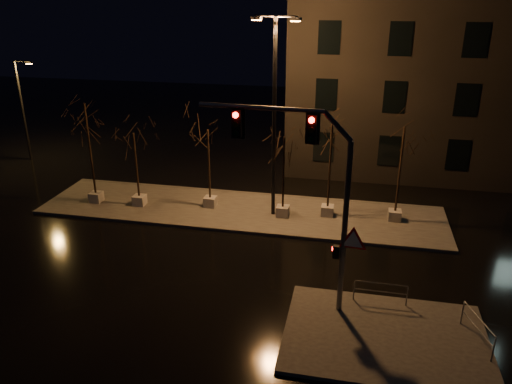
# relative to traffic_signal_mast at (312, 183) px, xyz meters

# --- Properties ---
(ground) EXTENTS (90.00, 90.00, 0.00)m
(ground) POSITION_rel_traffic_signal_mast_xyz_m (-4.60, 2.16, -5.12)
(ground) COLOR black
(ground) RESTS_ON ground
(median) EXTENTS (22.00, 5.00, 0.15)m
(median) POSITION_rel_traffic_signal_mast_xyz_m (-4.60, 8.16, -5.04)
(median) COLOR #44413D
(median) RESTS_ON ground
(sidewalk_corner) EXTENTS (7.00, 5.00, 0.15)m
(sidewalk_corner) POSITION_rel_traffic_signal_mast_xyz_m (2.90, -1.34, -5.04)
(sidewalk_corner) COLOR #44413D
(sidewalk_corner) RESTS_ON ground
(building) EXTENTS (25.00, 12.00, 15.00)m
(building) POSITION_rel_traffic_signal_mast_xyz_m (9.40, 20.16, 2.38)
(building) COLOR black
(building) RESTS_ON ground
(tree_0) EXTENTS (1.80, 1.80, 5.79)m
(tree_0) POSITION_rel_traffic_signal_mast_xyz_m (-12.88, 7.59, -0.57)
(tree_0) COLOR #B6B2AA
(tree_0) RESTS_ON median
(tree_1) EXTENTS (1.80, 1.80, 4.25)m
(tree_1) POSITION_rel_traffic_signal_mast_xyz_m (-10.27, 7.66, -1.74)
(tree_1) COLOR #B6B2AA
(tree_1) RESTS_ON median
(tree_2) EXTENTS (1.80, 1.80, 4.50)m
(tree_2) POSITION_rel_traffic_signal_mast_xyz_m (-6.32, 8.26, -1.55)
(tree_2) COLOR #B6B2AA
(tree_2) RESTS_ON median
(tree_3) EXTENTS (1.80, 1.80, 4.47)m
(tree_3) POSITION_rel_traffic_signal_mast_xyz_m (-2.17, 7.82, -1.57)
(tree_3) COLOR #B6B2AA
(tree_3) RESTS_ON median
(tree_4) EXTENTS (1.80, 1.80, 5.40)m
(tree_4) POSITION_rel_traffic_signal_mast_xyz_m (0.15, 8.38, -0.87)
(tree_4) COLOR #B6B2AA
(tree_4) RESTS_ON median
(tree_5) EXTENTS (1.80, 1.80, 5.12)m
(tree_5) POSITION_rel_traffic_signal_mast_xyz_m (3.65, 8.49, -1.08)
(tree_5) COLOR #B6B2AA
(tree_5) RESTS_ON median
(traffic_signal_mast) EXTENTS (6.18, 0.60, 7.56)m
(traffic_signal_mast) POSITION_rel_traffic_signal_mast_xyz_m (0.00, 0.00, 0.00)
(traffic_signal_mast) COLOR #55575C
(traffic_signal_mast) RESTS_ON sidewalk_corner
(streetlight_main) EXTENTS (2.50, 0.93, 10.11)m
(streetlight_main) POSITION_rel_traffic_signal_mast_xyz_m (-2.72, 7.98, 0.87)
(streetlight_main) COLOR black
(streetlight_main) RESTS_ON median
(streetlight_far) EXTENTS (1.37, 0.27, 6.99)m
(streetlight_far) POSITION_rel_traffic_signal_mast_xyz_m (-21.47, 14.10, -1.27)
(streetlight_far) COLOR black
(streetlight_far) RESTS_ON ground
(guard_rail_a) EXTENTS (2.02, 0.06, 0.87)m
(guard_rail_a) POSITION_rel_traffic_signal_mast_xyz_m (2.73, 0.66, -4.40)
(guard_rail_a) COLOR #55575C
(guard_rail_a) RESTS_ON sidewalk_corner
(guard_rail_b) EXTENTS (0.68, 1.94, 0.97)m
(guard_rail_b) POSITION_rel_traffic_signal_mast_xyz_m (5.90, -1.03, -4.34)
(guard_rail_b) COLOR #55575C
(guard_rail_b) RESTS_ON sidewalk_corner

